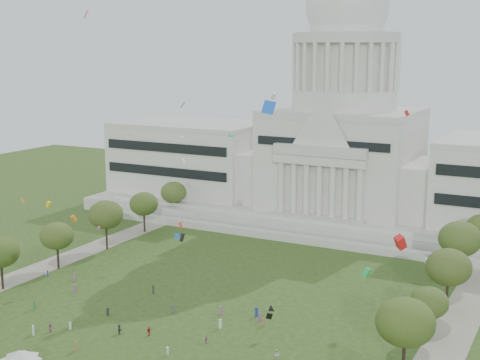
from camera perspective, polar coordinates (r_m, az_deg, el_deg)
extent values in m
cube|color=#BBB9B0|center=(215.07, 8.72, -2.62)|extent=(160.00, 60.00, 4.00)
cube|color=#BBB9B0|center=(185.40, 5.35, -5.06)|extent=(130.00, 3.00, 2.00)
cube|color=#BBB9B0|center=(192.16, 6.27, -4.04)|extent=(140.00, 3.00, 5.00)
cube|color=beige|center=(234.85, -4.05, 1.86)|extent=(50.00, 34.00, 22.00)
cube|color=beige|center=(220.31, 1.89, 0.48)|extent=(12.00, 26.00, 16.00)
cube|color=beige|center=(203.15, 15.73, -0.82)|extent=(12.00, 26.00, 16.00)
cube|color=beige|center=(210.99, 8.75, 1.55)|extent=(44.00, 38.00, 28.00)
cube|color=beige|center=(191.90, 6.82, 1.64)|extent=(28.00, 3.00, 2.40)
cube|color=black|center=(220.29, -6.41, 1.74)|extent=(46.00, 0.40, 11.00)
cylinder|color=beige|center=(208.75, 8.91, 6.81)|extent=(32.00, 32.00, 6.00)
cylinder|color=beige|center=(208.29, 8.99, 9.55)|extent=(28.00, 28.00, 14.00)
cylinder|color=#BBB9B0|center=(208.28, 9.06, 11.89)|extent=(32.40, 32.40, 3.00)
cylinder|color=beige|center=(208.45, 9.11, 13.40)|extent=(22.00, 22.00, 8.00)
ellipsoid|color=silver|center=(208.67, 9.14, 14.50)|extent=(25.00, 25.00, 26.20)
cube|color=gray|center=(169.62, -17.10, -7.39)|extent=(8.00, 160.00, 0.04)
cube|color=gray|center=(125.91, 16.89, -13.92)|extent=(8.00, 160.00, 0.04)
cylinder|color=black|center=(158.47, -19.63, -7.82)|extent=(0.56, 0.56, 5.47)
ellipsoid|color=#2F4815|center=(156.77, -19.77, -5.81)|extent=(8.42, 8.42, 6.89)
ellipsoid|color=#334C15|center=(111.46, 13.93, -11.69)|extent=(9.55, 9.55, 7.82)
cylinder|color=black|center=(168.88, -15.26, -6.44)|extent=(0.56, 0.56, 5.27)
ellipsoid|color=#3C4E1C|center=(167.33, -15.36, -4.61)|extent=(8.12, 8.12, 6.65)
cylinder|color=black|center=(129.65, 15.75, -12.03)|extent=(0.56, 0.56, 4.56)
ellipsoid|color=#344A1B|center=(127.88, 15.86, -10.03)|extent=(7.01, 7.01, 5.74)
cylinder|color=black|center=(182.09, -11.31, -4.87)|extent=(0.56, 0.56, 6.03)
ellipsoid|color=#36461B|center=(180.47, -11.38, -2.92)|extent=(9.29, 9.29, 7.60)
cylinder|color=black|center=(143.61, 17.24, -9.51)|extent=(0.56, 0.56, 5.97)
ellipsoid|color=#35461B|center=(141.58, 17.38, -7.11)|extent=(9.19, 9.19, 7.52)
cylinder|color=black|center=(197.03, -8.17, -3.65)|extent=(0.56, 0.56, 5.41)
ellipsoid|color=#304617|center=(195.68, -8.21, -2.03)|extent=(8.33, 8.33, 6.81)
cylinder|color=black|center=(162.58, 18.13, -7.08)|extent=(0.56, 0.56, 6.37)
ellipsoid|color=#354C1D|center=(160.69, 18.28, -4.79)|extent=(9.82, 9.82, 8.03)
cylinder|color=black|center=(212.40, -5.67, -2.54)|extent=(0.56, 0.56, 5.32)
ellipsoid|color=#394E1C|center=(211.17, -5.70, -1.05)|extent=(8.19, 8.19, 6.70)
cylinder|color=#4C4C4C|center=(122.39, -18.23, -14.21)|extent=(0.12, 0.12, 2.15)
cube|color=silver|center=(118.81, -18.28, -14.39)|extent=(6.10, 6.10, 0.17)
pyramid|color=silver|center=(118.41, -18.31, -13.97)|extent=(8.54, 8.54, 1.72)
imported|color=silver|center=(117.87, 3.17, -14.69)|extent=(1.08, 0.79, 2.01)
imported|color=silver|center=(120.39, -6.21, -14.29)|extent=(0.59, 1.04, 1.55)
imported|color=#B21E1E|center=(128.11, -7.78, -12.66)|extent=(0.92, 1.19, 1.79)
imported|color=#4C4C51|center=(129.62, -10.26, -12.42)|extent=(1.85, 1.59, 1.91)
imported|color=navy|center=(122.89, -17.73, -14.14)|extent=(0.86, 0.84, 1.91)
imported|color=#994C8C|center=(133.62, -15.89, -12.01)|extent=(0.83, 0.56, 1.61)
imported|color=#994C8C|center=(124.22, -2.91, -13.46)|extent=(0.46, 0.81, 1.37)
cube|color=olive|center=(131.10, 2.01, -12.05)|extent=(0.41, 0.26, 1.56)
cube|color=#994C8C|center=(152.28, -13.91, -8.99)|extent=(0.37, 0.52, 1.80)
cube|color=#26262B|center=(148.57, -7.42, -9.25)|extent=(0.52, 0.57, 1.84)
cube|color=navy|center=(164.04, -16.10, -7.69)|extent=(0.45, 0.47, 1.52)
cube|color=olive|center=(124.44, -13.81, -13.62)|extent=(0.49, 0.56, 1.79)
cube|color=navy|center=(135.33, 1.42, -11.20)|extent=(0.52, 0.34, 1.95)
cube|color=#994C8C|center=(133.30, 1.71, -11.61)|extent=(0.40, 0.52, 1.71)
cube|color=#4C4C51|center=(137.59, -5.75, -10.88)|extent=(0.58, 0.58, 1.91)
cube|color=silver|center=(132.83, -17.23, -12.16)|extent=(0.58, 0.59, 1.92)
cube|color=#26262B|center=(138.43, -11.23, -10.98)|extent=(0.26, 0.42, 1.56)
cube|color=silver|center=(130.11, -1.70, -12.17)|extent=(0.50, 0.57, 1.82)
cube|color=#994C8C|center=(136.33, -1.64, -11.06)|extent=(0.38, 0.52, 1.79)
cube|color=silver|center=(133.60, -14.28, -11.96)|extent=(0.27, 0.41, 1.49)
cube|color=#33723F|center=(144.93, -17.15, -10.17)|extent=(0.50, 0.60, 1.93)
cube|color=#994C8C|center=(159.84, -13.94, -8.03)|extent=(0.44, 0.55, 1.80)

